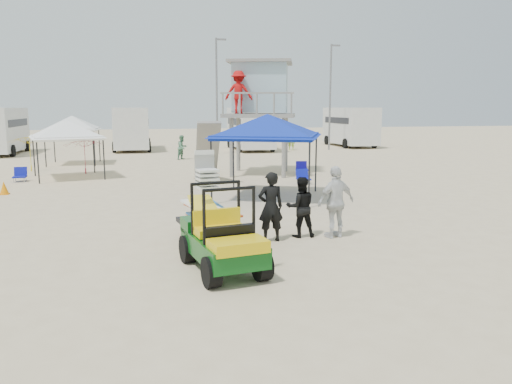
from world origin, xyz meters
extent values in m
plane|color=beige|center=(0.00, 0.00, 0.00)|extent=(140.00, 140.00, 0.00)
cube|color=#0B4713|center=(-0.57, 1.29, 0.51)|extent=(1.53, 2.46, 0.40)
cube|color=#E4BC0C|center=(-0.57, 1.29, 0.75)|extent=(1.15, 0.82, 0.22)
cylinder|color=black|center=(-1.07, 0.46, 0.29)|extent=(0.36, 0.62, 0.59)
cube|color=black|center=(-0.57, 3.59, 0.44)|extent=(1.51, 1.96, 0.11)
cylinder|color=black|center=(-1.08, 3.59, 0.23)|extent=(0.27, 0.49, 0.47)
imported|color=black|center=(0.93, 3.29, 0.87)|extent=(0.64, 0.42, 1.73)
imported|color=black|center=(1.78, 3.54, 0.77)|extent=(0.79, 0.64, 1.55)
imported|color=silver|center=(2.63, 3.29, 0.92)|extent=(1.15, 0.72, 1.83)
cylinder|color=gray|center=(2.26, 14.39, 1.40)|extent=(0.20, 0.20, 2.80)
cube|color=gray|center=(3.50, 15.62, 2.89)|extent=(4.23, 4.23, 0.18)
cube|color=#96B4C1|center=(3.50, 15.96, 4.20)|extent=(3.14, 2.92, 2.35)
imported|color=#B20F0F|center=(2.60, 14.50, 3.96)|extent=(1.27, 0.73, 1.97)
cylinder|color=black|center=(0.65, 7.56, 1.15)|extent=(0.06, 0.06, 2.30)
pyramid|color=#0F29A4|center=(2.30, 9.22, 3.05)|extent=(4.56, 4.56, 0.80)
cube|color=#0F29A4|center=(2.30, 9.22, 2.25)|extent=(4.56, 4.56, 0.18)
cylinder|color=black|center=(-6.97, 14.89, 0.98)|extent=(0.06, 0.06, 1.95)
pyramid|color=white|center=(-5.58, 16.28, 2.70)|extent=(3.58, 3.58, 0.80)
cube|color=white|center=(-5.58, 16.28, 1.90)|extent=(3.58, 3.58, 0.18)
cylinder|color=black|center=(-7.41, 21.00, 1.03)|extent=(0.06, 0.06, 2.06)
pyramid|color=white|center=(-6.11, 22.30, 2.81)|extent=(2.83, 2.83, 0.80)
cube|color=white|center=(-6.11, 22.30, 2.01)|extent=(2.83, 2.83, 0.18)
imported|color=#A81128|center=(-4.98, 17.50, 0.88)|extent=(2.30, 2.33, 1.76)
imported|color=yellow|center=(-7.79, 19.13, 0.94)|extent=(2.88, 2.89, 1.87)
cone|color=orange|center=(-7.33, 12.00, 0.25)|extent=(0.34, 0.34, 0.50)
cube|color=#0D1392|center=(-7.54, 15.40, 0.22)|extent=(0.55, 0.51, 0.06)
cube|color=#0D1392|center=(-7.54, 15.64, 0.42)|extent=(0.54, 0.18, 0.44)
cylinder|color=#B2B2B7|center=(-7.76, 15.20, 0.10)|extent=(0.03, 0.03, 0.20)
cube|color=#101AAE|center=(4.60, 12.00, 0.22)|extent=(0.56, 0.52, 0.06)
cube|color=#101AAE|center=(4.60, 12.24, 0.42)|extent=(0.55, 0.20, 0.44)
cylinder|color=#B2B2B7|center=(4.38, 11.80, 0.10)|extent=(0.03, 0.03, 0.20)
cube|color=#1810B8|center=(5.53, 15.01, 0.22)|extent=(0.63, 0.60, 0.06)
cube|color=#1810B8|center=(5.53, 15.25, 0.42)|extent=(0.56, 0.28, 0.44)
cylinder|color=#B2B2B7|center=(5.31, 14.81, 0.10)|extent=(0.03, 0.03, 0.20)
cube|color=silver|center=(-12.00, 30.00, 1.75)|extent=(2.50, 6.80, 3.00)
cube|color=silver|center=(-3.00, 31.50, 1.75)|extent=(2.50, 6.50, 3.00)
cube|color=black|center=(-3.00, 31.50, 2.20)|extent=(2.54, 5.20, 0.50)
cylinder|color=black|center=(-4.25, 29.42, 0.40)|extent=(0.25, 0.80, 0.80)
cube|color=silver|center=(6.00, 30.00, 1.75)|extent=(2.50, 7.00, 3.00)
cube|color=black|center=(6.00, 30.00, 2.20)|extent=(2.54, 5.60, 0.50)
cylinder|color=black|center=(4.75, 27.76, 0.40)|extent=(0.25, 0.80, 0.80)
cube|color=silver|center=(15.00, 31.50, 1.75)|extent=(2.50, 6.60, 3.00)
cube|color=black|center=(15.00, 31.50, 2.20)|extent=(2.54, 5.28, 0.50)
cylinder|color=black|center=(13.75, 29.39, 0.40)|extent=(0.25, 0.80, 0.80)
cylinder|color=slate|center=(3.00, 27.00, 4.00)|extent=(0.14, 0.14, 8.00)
cylinder|color=slate|center=(12.00, 28.50, 4.00)|extent=(0.14, 0.14, 8.00)
imported|color=#A2CD4D|center=(9.01, 28.80, 0.81)|extent=(0.70, 0.59, 1.63)
imported|color=#528969|center=(0.26, 23.53, 0.77)|extent=(0.95, 0.94, 1.54)
camera|label=1|loc=(-2.02, -8.35, 3.28)|focal=35.00mm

